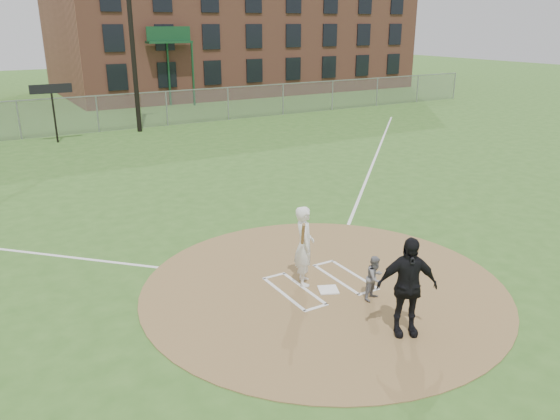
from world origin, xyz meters
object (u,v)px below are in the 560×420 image
home_plate (328,290)px  catcher (375,278)px  umpire (407,286)px  batter_at_plate (304,245)px

home_plate → catcher: 1.16m
catcher → umpire: 1.52m
catcher → home_plate: bearing=108.6°
catcher → batter_at_plate: batter_at_plate is taller
batter_at_plate → home_plate: bearing=-65.1°
home_plate → umpire: umpire is taller
home_plate → umpire: (0.24, -2.21, 0.99)m
home_plate → batter_at_plate: bearing=114.9°
catcher → umpire: size_ratio=0.50×
home_plate → catcher: catcher is taller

